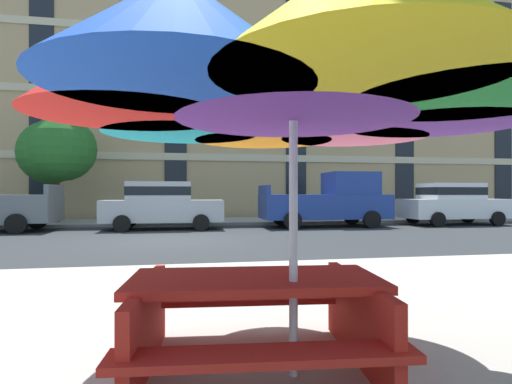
{
  "coord_description": "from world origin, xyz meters",
  "views": [
    {
      "loc": [
        0.5,
        -11.67,
        1.38
      ],
      "look_at": [
        3.12,
        3.2,
        1.4
      ],
      "focal_mm": 28.06,
      "sensor_mm": 36.0,
      "label": 1
    }
  ],
  "objects_px": {
    "sedan_white": "(453,203)",
    "patio_umbrella": "(293,82)",
    "street_tree_left": "(57,150)",
    "picnic_table": "(255,315)",
    "pickup_blue": "(330,201)",
    "sedan_silver": "(162,204)"
  },
  "relations": [
    {
      "from": "sedan_white",
      "to": "patio_umbrella",
      "type": "xyz_separation_m",
      "value": [
        -10.53,
        -12.7,
        1.2
      ]
    },
    {
      "from": "street_tree_left",
      "to": "picnic_table",
      "type": "bearing_deg",
      "value": -68.9
    },
    {
      "from": "pickup_blue",
      "to": "patio_umbrella",
      "type": "bearing_deg",
      "value": -111.55
    },
    {
      "from": "pickup_blue",
      "to": "street_tree_left",
      "type": "distance_m",
      "value": 11.64
    },
    {
      "from": "pickup_blue",
      "to": "sedan_silver",
      "type": "bearing_deg",
      "value": -180.0
    },
    {
      "from": "street_tree_left",
      "to": "picnic_table",
      "type": "distance_m",
      "value": 16.52
    },
    {
      "from": "pickup_blue",
      "to": "patio_umbrella",
      "type": "height_order",
      "value": "patio_umbrella"
    },
    {
      "from": "street_tree_left",
      "to": "picnic_table",
      "type": "relative_size",
      "value": 2.39
    },
    {
      "from": "sedan_silver",
      "to": "pickup_blue",
      "type": "xyz_separation_m",
      "value": [
        6.62,
        0.0,
        0.08
      ]
    },
    {
      "from": "sedan_white",
      "to": "street_tree_left",
      "type": "relative_size",
      "value": 0.96
    },
    {
      "from": "pickup_blue",
      "to": "sedan_white",
      "type": "relative_size",
      "value": 1.16
    },
    {
      "from": "pickup_blue",
      "to": "sedan_white",
      "type": "height_order",
      "value": "pickup_blue"
    },
    {
      "from": "street_tree_left",
      "to": "patio_umbrella",
      "type": "height_order",
      "value": "street_tree_left"
    },
    {
      "from": "sedan_silver",
      "to": "pickup_blue",
      "type": "height_order",
      "value": "pickup_blue"
    },
    {
      "from": "pickup_blue",
      "to": "sedan_white",
      "type": "xyz_separation_m",
      "value": [
        5.51,
        -0.0,
        -0.08
      ]
    },
    {
      "from": "street_tree_left",
      "to": "pickup_blue",
      "type": "bearing_deg",
      "value": -13.68
    },
    {
      "from": "patio_umbrella",
      "to": "street_tree_left",
      "type": "bearing_deg",
      "value": 111.61
    },
    {
      "from": "sedan_silver",
      "to": "sedan_white",
      "type": "distance_m",
      "value": 12.13
    },
    {
      "from": "pickup_blue",
      "to": "street_tree_left",
      "type": "bearing_deg",
      "value": 166.32
    },
    {
      "from": "patio_umbrella",
      "to": "picnic_table",
      "type": "xyz_separation_m",
      "value": [
        -0.23,
        0.2,
        -1.66
      ]
    },
    {
      "from": "sedan_white",
      "to": "pickup_blue",
      "type": "bearing_deg",
      "value": 180.0
    },
    {
      "from": "picnic_table",
      "to": "street_tree_left",
      "type": "bearing_deg",
      "value": 111.1
    }
  ]
}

